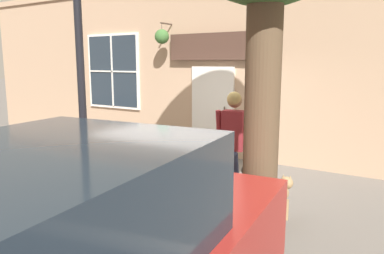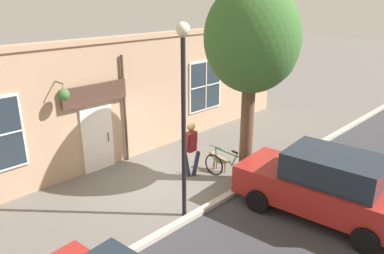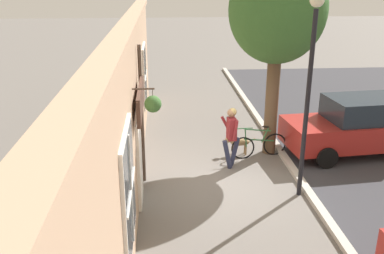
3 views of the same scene
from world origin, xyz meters
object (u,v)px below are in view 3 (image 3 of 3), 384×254
at_px(pedestrian_walking, 231,132).
at_px(street_lamp, 310,70).
at_px(leaning_bicycle, 259,145).
at_px(dog_on_leash, 238,142).
at_px(street_tree_by_curb, 279,14).
at_px(parked_car_mid_block, 359,126).

height_order(pedestrian_walking, street_lamp, street_lamp).
bearing_deg(street_lamp, leaning_bicycle, 101.59).
distance_m(dog_on_leash, street_tree_by_curb, 3.91).
height_order(street_tree_by_curb, leaning_bicycle, street_tree_by_curb).
xyz_separation_m(pedestrian_walking, street_lamp, (1.45, -1.73, 2.10)).
distance_m(leaning_bicycle, parked_car_mid_block, 3.08).
height_order(parked_car_mid_block, street_lamp, street_lamp).
height_order(dog_on_leash, street_tree_by_curb, street_tree_by_curb).
relative_size(street_tree_by_curb, street_lamp, 1.19).
bearing_deg(street_lamp, street_tree_by_curb, 90.94).
bearing_deg(street_tree_by_curb, street_lamp, -89.06).
bearing_deg(street_lamp, dog_on_leash, 112.72).
relative_size(pedestrian_walking, street_lamp, 0.36).
distance_m(street_tree_by_curb, leaning_bicycle, 3.81).
bearing_deg(pedestrian_walking, street_lamp, -50.00).
xyz_separation_m(street_tree_by_curb, parked_car_mid_block, (2.59, -0.27, -3.27)).
distance_m(pedestrian_walking, dog_on_leash, 1.17).
distance_m(pedestrian_walking, parked_car_mid_block, 4.07).
bearing_deg(leaning_bicycle, parked_car_mid_block, 1.35).
relative_size(pedestrian_walking, leaning_bicycle, 1.02).
relative_size(pedestrian_walking, street_tree_by_curb, 0.30).
distance_m(dog_on_leash, street_lamp, 3.96).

